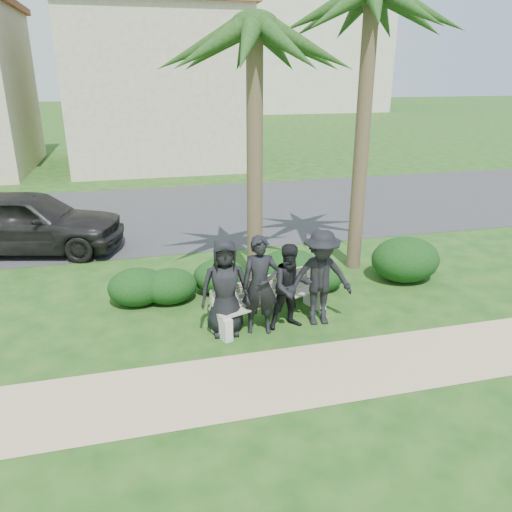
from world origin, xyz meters
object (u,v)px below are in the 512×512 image
object	(u,v)px
man_a	(225,287)
man_c	(291,287)
palm_left	(255,30)
man_b	(260,285)
car_a	(28,222)
park_bench	(270,302)
man_d	(321,278)

from	to	relation	value
man_a	man_c	bearing A→B (deg)	1.10
man_c	palm_left	distance (m)	4.66
man_a	man_c	distance (m)	1.16
man_c	palm_left	world-z (taller)	palm_left
man_c	palm_left	size ratio (longest dim) A/B	0.26
man_c	man_b	bearing A→B (deg)	177.47
car_a	palm_left	bearing A→B (deg)	-111.26
park_bench	man_d	bearing A→B (deg)	-40.76
palm_left	car_a	world-z (taller)	palm_left
park_bench	car_a	distance (m)	7.08
park_bench	car_a	xyz separation A→B (m)	(-4.87, 5.12, 0.44)
man_a	man_b	bearing A→B (deg)	-4.16
park_bench	man_a	xyz separation A→B (m)	(-0.89, -0.26, 0.51)
park_bench	car_a	bearing A→B (deg)	113.96
man_a	man_b	world-z (taller)	man_b
palm_left	man_b	bearing A→B (deg)	-101.47
man_d	palm_left	distance (m)	4.61
man_a	man_d	distance (m)	1.72
man_a	car_a	size ratio (longest dim) A/B	0.37
man_c	park_bench	bearing A→B (deg)	123.93
park_bench	man_a	bearing A→B (deg)	176.96
man_b	car_a	size ratio (longest dim) A/B	0.38
man_a	man_b	distance (m)	0.60
man_b	palm_left	distance (m)	4.60
man_b	man_d	world-z (taller)	man_d
man_c	man_a	bearing A→B (deg)	171.82
park_bench	man_c	xyz separation A→B (m)	(0.27, -0.35, 0.43)
man_a	man_b	size ratio (longest dim) A/B	0.98
park_bench	palm_left	size ratio (longest dim) A/B	0.40
man_b	man_c	world-z (taller)	man_b
palm_left	car_a	xyz separation A→B (m)	(-4.98, 3.52, -4.23)
park_bench	palm_left	world-z (taller)	palm_left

